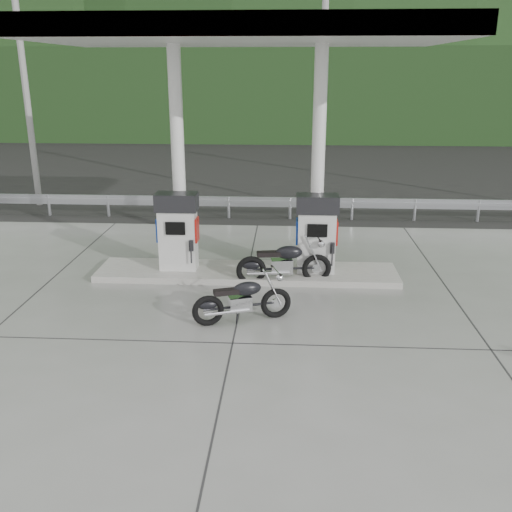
# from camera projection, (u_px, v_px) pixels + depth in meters

# --- Properties ---
(ground) EXTENTS (160.00, 160.00, 0.00)m
(ground) POSITION_uv_depth(u_px,v_px,m) (238.00, 321.00, 11.06)
(ground) COLOR black
(ground) RESTS_ON ground
(forecourt_apron) EXTENTS (18.00, 14.00, 0.02)m
(forecourt_apron) POSITION_uv_depth(u_px,v_px,m) (238.00, 320.00, 11.06)
(forecourt_apron) COLOR slate
(forecourt_apron) RESTS_ON ground
(pump_island) EXTENTS (7.00, 1.40, 0.15)m
(pump_island) POSITION_uv_depth(u_px,v_px,m) (247.00, 272.00, 13.40)
(pump_island) COLOR gray
(pump_island) RESTS_ON forecourt_apron
(gas_pump_left) EXTENTS (0.95, 0.55, 1.80)m
(gas_pump_left) POSITION_uv_depth(u_px,v_px,m) (178.00, 231.00, 13.18)
(gas_pump_left) COLOR silver
(gas_pump_left) RESTS_ON pump_island
(gas_pump_right) EXTENTS (0.95, 0.55, 1.80)m
(gas_pump_right) POSITION_uv_depth(u_px,v_px,m) (317.00, 234.00, 13.01)
(gas_pump_right) COLOR silver
(gas_pump_right) RESTS_ON pump_island
(canopy_column_left) EXTENTS (0.30, 0.30, 5.00)m
(canopy_column_left) POSITION_uv_depth(u_px,v_px,m) (178.00, 160.00, 13.06)
(canopy_column_left) COLOR white
(canopy_column_left) RESTS_ON pump_island
(canopy_column_right) EXTENTS (0.30, 0.30, 5.00)m
(canopy_column_right) POSITION_uv_depth(u_px,v_px,m) (318.00, 161.00, 12.89)
(canopy_column_right) COLOR white
(canopy_column_right) RESTS_ON pump_island
(canopy_roof) EXTENTS (8.50, 5.00, 0.40)m
(canopy_roof) POSITION_uv_depth(u_px,v_px,m) (246.00, 32.00, 11.75)
(canopy_roof) COLOR white
(canopy_roof) RESTS_ON canopy_column_left
(guardrail) EXTENTS (26.00, 0.16, 1.42)m
(guardrail) POSITION_uv_depth(u_px,v_px,m) (259.00, 197.00, 18.43)
(guardrail) COLOR #93959A
(guardrail) RESTS_ON ground
(road) EXTENTS (60.00, 7.00, 0.01)m
(road) POSITION_uv_depth(u_px,v_px,m) (264.00, 196.00, 21.97)
(road) COLOR black
(road) RESTS_ON ground
(utility_pole_a) EXTENTS (0.22, 0.22, 8.00)m
(utility_pole_a) POSITION_uv_depth(u_px,v_px,m) (26.00, 89.00, 19.26)
(utility_pole_a) COLOR gray
(utility_pole_a) RESTS_ON ground
(utility_pole_b) EXTENTS (0.22, 0.22, 8.00)m
(utility_pole_b) POSITION_uv_depth(u_px,v_px,m) (323.00, 90.00, 18.71)
(utility_pole_b) COLOR gray
(utility_pole_b) RESTS_ON ground
(tree_band) EXTENTS (80.00, 6.00, 6.00)m
(tree_band) POSITION_uv_depth(u_px,v_px,m) (276.00, 95.00, 38.57)
(tree_band) COLOR black
(tree_band) RESTS_ON ground
(forested_hills) EXTENTS (100.00, 40.00, 140.00)m
(forested_hills) POSITION_uv_depth(u_px,v_px,m) (282.00, 110.00, 67.96)
(forested_hills) COLOR black
(forested_hills) RESTS_ON ground
(motorcycle_left) EXTENTS (2.09, 0.92, 0.96)m
(motorcycle_left) POSITION_uv_depth(u_px,v_px,m) (284.00, 263.00, 12.79)
(motorcycle_left) COLOR black
(motorcycle_left) RESTS_ON forecourt_apron
(motorcycle_right) EXTENTS (1.91, 1.14, 0.86)m
(motorcycle_right) POSITION_uv_depth(u_px,v_px,m) (242.00, 300.00, 10.86)
(motorcycle_right) COLOR black
(motorcycle_right) RESTS_ON forecourt_apron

